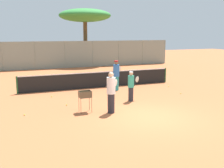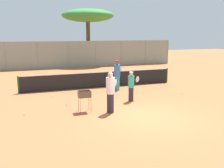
{
  "view_description": "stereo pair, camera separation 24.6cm",
  "coord_description": "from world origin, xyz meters",
  "px_view_note": "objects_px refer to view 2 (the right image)",
  "views": [
    {
      "loc": [
        -5.62,
        -9.5,
        3.58
      ],
      "look_at": [
        -0.67,
        2.9,
        1.0
      ],
      "focal_mm": 42.0,
      "sensor_mm": 36.0,
      "label": 1
    },
    {
      "loc": [
        -5.39,
        -9.59,
        3.58
      ],
      "look_at": [
        -0.67,
        2.9,
        1.0
      ],
      "focal_mm": 42.0,
      "sensor_mm": 36.0,
      "label": 2
    }
  ],
  "objects_px": {
    "tennis_net": "(100,79)",
    "player_white_outfit": "(131,86)",
    "player_red_cap": "(110,92)",
    "player_yellow_shirt": "(117,75)",
    "ball_cart": "(84,96)"
  },
  "relations": [
    {
      "from": "player_white_outfit",
      "to": "ball_cart",
      "type": "relative_size",
      "value": 1.61
    },
    {
      "from": "tennis_net",
      "to": "ball_cart",
      "type": "bearing_deg",
      "value": -115.67
    },
    {
      "from": "player_red_cap",
      "to": "ball_cart",
      "type": "height_order",
      "value": "player_red_cap"
    },
    {
      "from": "player_white_outfit",
      "to": "player_red_cap",
      "type": "height_order",
      "value": "player_red_cap"
    },
    {
      "from": "player_white_outfit",
      "to": "tennis_net",
      "type": "bearing_deg",
      "value": 71.83
    },
    {
      "from": "player_red_cap",
      "to": "player_yellow_shirt",
      "type": "relative_size",
      "value": 0.99
    },
    {
      "from": "tennis_net",
      "to": "player_white_outfit",
      "type": "distance_m",
      "value": 4.09
    },
    {
      "from": "ball_cart",
      "to": "player_yellow_shirt",
      "type": "bearing_deg",
      "value": 50.4
    },
    {
      "from": "tennis_net",
      "to": "player_yellow_shirt",
      "type": "relative_size",
      "value": 5.52
    },
    {
      "from": "tennis_net",
      "to": "ball_cart",
      "type": "relative_size",
      "value": 10.6
    },
    {
      "from": "player_yellow_shirt",
      "to": "ball_cart",
      "type": "distance_m",
      "value": 4.98
    },
    {
      "from": "player_yellow_shirt",
      "to": "ball_cart",
      "type": "bearing_deg",
      "value": -171.66
    },
    {
      "from": "player_white_outfit",
      "to": "player_red_cap",
      "type": "xyz_separation_m",
      "value": [
        -1.77,
        -1.58,
        0.14
      ]
    },
    {
      "from": "tennis_net",
      "to": "player_white_outfit",
      "type": "xyz_separation_m",
      "value": [
        0.41,
        -4.06,
        0.27
      ]
    },
    {
      "from": "player_red_cap",
      "to": "player_yellow_shirt",
      "type": "distance_m",
      "value": 4.87
    }
  ]
}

